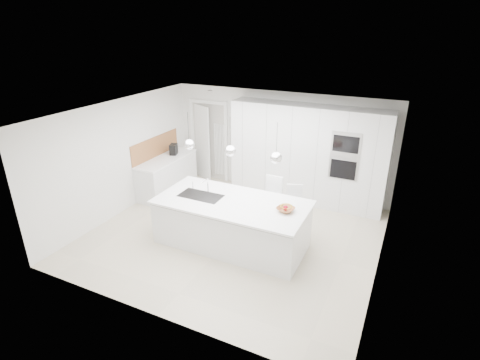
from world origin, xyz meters
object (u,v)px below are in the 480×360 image
at_px(fruit_bowl, 286,209).
at_px(bar_stool_left, 271,204).
at_px(bar_stool_right, 291,210).
at_px(espresso_machine, 174,149).
at_px(island_base, 231,224).

bearing_deg(fruit_bowl, bar_stool_left, 125.11).
relative_size(fruit_bowl, bar_stool_right, 0.30).
distance_m(bar_stool_left, bar_stool_right, 0.42).
distance_m(espresso_machine, bar_stool_left, 3.17).
xyz_separation_m(fruit_bowl, espresso_machine, (-3.56, 1.73, 0.10)).
distance_m(island_base, bar_stool_left, 1.01).
bearing_deg(island_base, bar_stool_right, 47.09).
relative_size(island_base, fruit_bowl, 9.21).
height_order(island_base, espresso_machine, espresso_machine).
relative_size(espresso_machine, bar_stool_left, 0.24).
bearing_deg(bar_stool_right, fruit_bowl, -99.81).
distance_m(fruit_bowl, bar_stool_right, 0.97).
relative_size(island_base, bar_stool_right, 2.81).
xyz_separation_m(bar_stool_left, bar_stool_right, (0.41, 0.06, -0.06)).
bearing_deg(bar_stool_left, island_base, -117.11).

